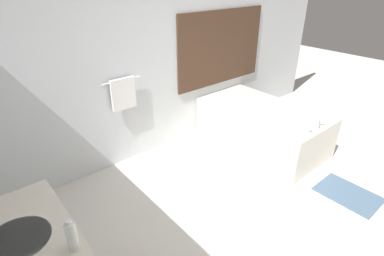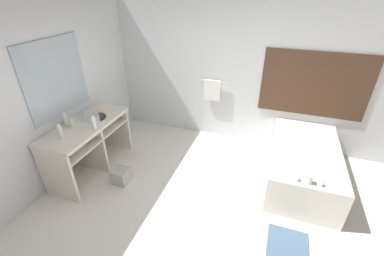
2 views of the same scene
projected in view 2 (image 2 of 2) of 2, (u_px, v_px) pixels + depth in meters
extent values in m
plane|color=silver|center=(189.00, 215.00, 3.51)|extent=(16.00, 16.00, 0.00)
cube|color=silver|center=(230.00, 72.00, 4.66)|extent=(7.40, 0.06, 2.70)
cube|color=#4C3323|center=(314.00, 85.00, 4.25)|extent=(1.70, 0.02, 1.10)
cylinder|color=silver|center=(213.00, 82.00, 4.79)|extent=(0.50, 0.02, 0.02)
cube|color=white|center=(212.00, 90.00, 4.87)|extent=(0.32, 0.04, 0.40)
cube|color=silver|center=(34.00, 103.00, 3.47)|extent=(0.06, 7.40, 2.70)
cube|color=#A3B2C1|center=(56.00, 78.00, 3.70)|extent=(0.02, 1.10, 1.10)
cube|color=beige|center=(85.00, 125.00, 3.97)|extent=(0.65, 1.47, 0.05)
cube|color=beige|center=(87.00, 136.00, 4.07)|extent=(0.62, 1.40, 0.02)
cylinder|color=white|center=(94.00, 121.00, 4.17)|extent=(0.40, 0.40, 0.13)
cube|color=beige|center=(57.00, 176.00, 3.60)|extent=(0.60, 0.04, 0.82)
cube|color=beige|center=(90.00, 149.00, 4.19)|extent=(0.60, 0.04, 0.82)
cube|color=beige|center=(115.00, 128.00, 4.77)|extent=(0.60, 0.04, 0.82)
cylinder|color=white|center=(72.00, 145.00, 3.72)|extent=(0.13, 0.40, 0.13)
cylinder|color=white|center=(103.00, 122.00, 4.32)|extent=(0.13, 0.40, 0.13)
cylinder|color=silver|center=(84.00, 116.00, 4.18)|extent=(0.04, 0.04, 0.02)
cylinder|color=silver|center=(83.00, 111.00, 4.14)|extent=(0.02, 0.02, 0.16)
cube|color=silver|center=(84.00, 107.00, 4.09)|extent=(0.07, 0.01, 0.01)
cube|color=silver|center=(303.00, 164.00, 4.01)|extent=(0.99, 1.80, 0.59)
ellipsoid|color=white|center=(305.00, 157.00, 3.94)|extent=(0.71, 1.30, 0.30)
cube|color=silver|center=(310.00, 179.00, 3.18)|extent=(0.04, 0.07, 0.12)
sphere|color=silver|center=(298.00, 179.00, 3.24)|extent=(0.06, 0.06, 0.06)
sphere|color=silver|center=(322.00, 184.00, 3.16)|extent=(0.06, 0.06, 0.06)
cylinder|color=silver|center=(60.00, 132.00, 3.55)|extent=(0.06, 0.06, 0.21)
cylinder|color=white|center=(58.00, 125.00, 3.49)|extent=(0.03, 0.03, 0.02)
cylinder|color=silver|center=(94.00, 123.00, 3.78)|extent=(0.06, 0.06, 0.20)
cylinder|color=white|center=(92.00, 117.00, 3.72)|extent=(0.03, 0.03, 0.02)
cylinder|color=silver|center=(66.00, 120.00, 3.87)|extent=(0.06, 0.06, 0.20)
cylinder|color=white|center=(64.00, 113.00, 3.82)|extent=(0.03, 0.03, 0.02)
cylinder|color=white|center=(72.00, 123.00, 3.83)|extent=(0.06, 0.06, 0.14)
cylinder|color=silver|center=(70.00, 118.00, 3.79)|extent=(0.03, 0.03, 0.03)
cube|color=#B2B2B2|center=(121.00, 176.00, 4.04)|extent=(0.24, 0.24, 0.23)
cube|color=slate|center=(287.00, 251.00, 3.04)|extent=(0.48, 0.67, 0.02)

